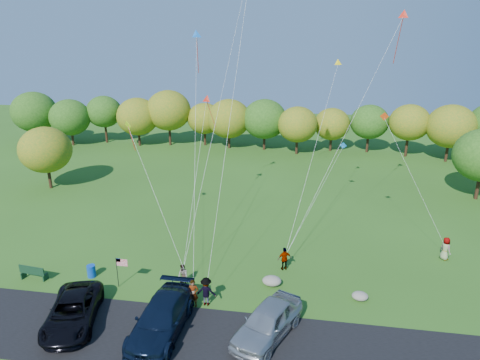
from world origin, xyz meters
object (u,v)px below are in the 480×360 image
object	(u,v)px
flyer_a	(193,293)
flyer_d	(285,259)
minivan_dark	(73,311)
trash_barrel	(91,271)
minivan_navy	(161,318)
park_bench	(33,272)
flyer_c	(206,291)
minivan_silver	(268,322)
flyer_e	(445,249)
flyer_b	(183,275)

from	to	relation	value
flyer_a	flyer_d	bearing A→B (deg)	35.49
minivan_dark	trash_barrel	xyz separation A→B (m)	(-1.49, 5.06, -0.43)
minivan_dark	minivan_navy	distance (m)	5.48
flyer_a	park_bench	size ratio (longest dim) A/B	0.92
flyer_a	park_bench	world-z (taller)	flyer_a
flyer_d	flyer_c	bearing A→B (deg)	24.92
minivan_navy	flyer_d	size ratio (longest dim) A/B	3.56
minivan_navy	minivan_silver	size ratio (longest dim) A/B	1.14
minivan_dark	park_bench	bearing A→B (deg)	127.42
minivan_silver	trash_barrel	size ratio (longest dim) A/B	6.25
minivan_dark	flyer_c	xyz separation A→B (m)	(7.39, 3.14, 0.09)
flyer_a	flyer_e	xyz separation A→B (m)	(17.49, 8.87, -0.02)
flyer_e	park_bench	xyz separation A→B (m)	(-29.43, -7.70, -0.32)
flyer_c	flyer_b	bearing A→B (deg)	-43.14
minivan_dark	flyer_e	xyz separation A→B (m)	(24.10, 11.70, 0.04)
park_bench	flyer_b	bearing A→B (deg)	12.15
flyer_d	minivan_navy	bearing A→B (deg)	28.59
minivan_silver	flyer_a	distance (m)	5.38
flyer_a	minivan_silver	bearing A→B (deg)	-32.72
minivan_silver	trash_barrel	distance (m)	13.76
minivan_navy	flyer_a	size ratio (longest dim) A/B	3.40
minivan_navy	park_bench	distance (m)	11.50
flyer_d	park_bench	xyz separation A→B (m)	(-17.38, -4.23, -0.29)
flyer_a	minivan_navy	bearing A→B (deg)	-121.66
flyer_e	park_bench	world-z (taller)	flyer_e
flyer_b	minivan_silver	bearing A→B (deg)	5.54
park_bench	minivan_navy	bearing A→B (deg)	-13.72
flyer_c	trash_barrel	size ratio (longest dim) A/B	2.16
minivan_silver	flyer_e	world-z (taller)	minivan_silver
minivan_dark	flyer_e	world-z (taller)	flyer_e
minivan_dark	minivan_navy	size ratio (longest dim) A/B	0.92
minivan_silver	flyer_e	distance (m)	16.70
minivan_dark	minivan_navy	xyz separation A→B (m)	(5.48, 0.06, 0.11)
minivan_dark	flyer_e	bearing A→B (deg)	10.19
flyer_a	park_bench	xyz separation A→B (m)	(-11.94, 1.17, -0.33)
park_bench	minivan_dark	bearing A→B (deg)	-30.57
flyer_e	trash_barrel	size ratio (longest dim) A/B	2.06
minivan_navy	flyer_a	bearing A→B (deg)	69.20
minivan_silver	trash_barrel	bearing A→B (deg)	-174.64
minivan_dark	trash_barrel	bearing A→B (deg)	90.67
flyer_e	minivan_dark	bearing A→B (deg)	86.64
minivan_navy	minivan_silver	distance (m)	6.11
minivan_silver	flyer_b	distance (m)	7.66
flyer_b	park_bench	size ratio (longest dim) A/B	0.76
flyer_a	minivan_dark	bearing A→B (deg)	-166.15
minivan_navy	flyer_d	bearing A→B (deg)	52.73
minivan_dark	park_bench	xyz separation A→B (m)	(-5.32, 4.00, -0.27)
flyer_a	park_bench	distance (m)	12.00
minivan_dark	flyer_a	world-z (taller)	flyer_a
flyer_b	flyer_e	world-z (taller)	flyer_e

